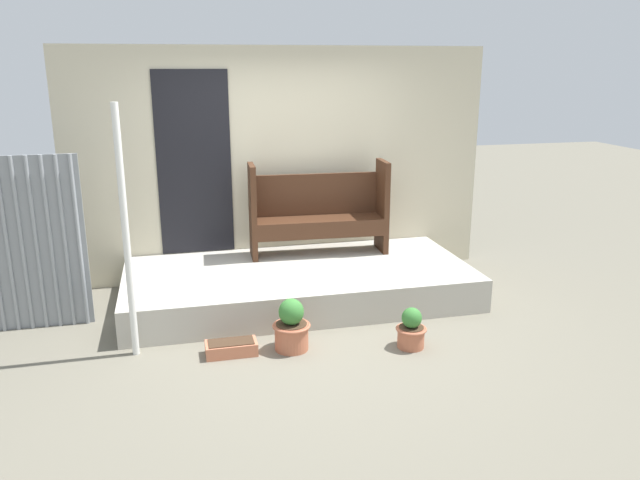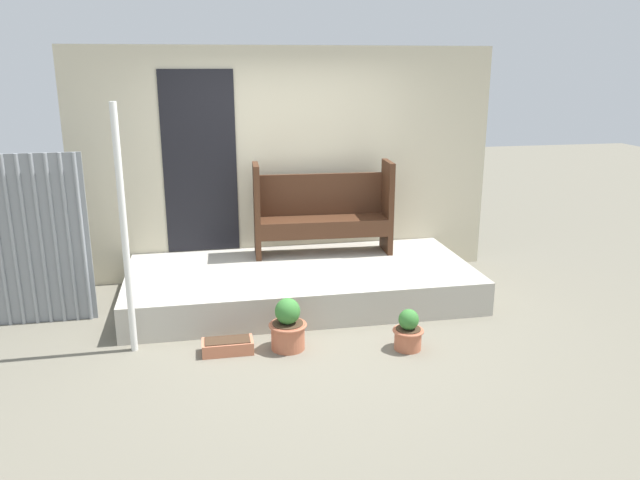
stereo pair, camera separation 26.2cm
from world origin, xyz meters
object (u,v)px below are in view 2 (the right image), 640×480
Objects in this scene: support_post at (124,233)px; flower_pot_left at (288,327)px; bench at (323,209)px; flower_pot_middle at (408,332)px; planter_box_rect at (228,346)px.

support_post is 4.55× the size of flower_pot_left.
flower_pot_left is at bearing -9.70° from support_post.
bench is 2.04m from flower_pot_middle.
flower_pot_left is at bearing -108.05° from bench.
support_post is 1.59m from flower_pot_left.
flower_pot_left is (1.32, -0.23, -0.86)m from support_post.
flower_pot_left reaches higher than planter_box_rect.
flower_pot_left is at bearing -2.48° from planter_box_rect.
flower_pot_middle is 1.57m from planter_box_rect.
support_post is at bearing 170.30° from flower_pot_left.
support_post is 4.85× the size of planter_box_rect.
flower_pot_middle is (2.35, -0.43, -0.90)m from support_post.
bench reaches higher than planter_box_rect.
bench is 3.51× the size of planter_box_rect.
flower_pot_left is 1.06× the size of planter_box_rect.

